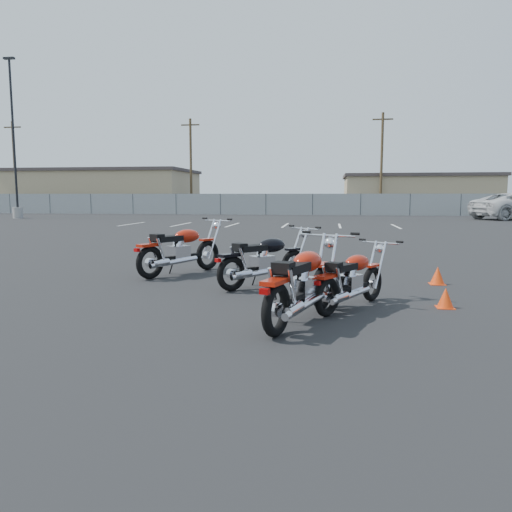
# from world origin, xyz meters

# --- Properties ---
(ground) EXTENTS (120.00, 120.00, 0.00)m
(ground) POSITION_xyz_m (0.00, 0.00, 0.00)
(ground) COLOR black
(ground) RESTS_ON ground
(motorcycle_front_red) EXTENTS (1.64, 2.24, 1.17)m
(motorcycle_front_red) POSITION_xyz_m (-1.70, 2.43, 0.53)
(motorcycle_front_red) COLOR black
(motorcycle_front_red) RESTS_ON ground
(motorcycle_second_black) EXTENTS (1.79, 1.93, 1.08)m
(motorcycle_second_black) POSITION_xyz_m (0.25, 1.29, 0.49)
(motorcycle_second_black) COLOR black
(motorcycle_second_black) RESTS_ON ground
(motorcycle_third_red) EXTENTS (1.23, 2.30, 1.14)m
(motorcycle_third_red) POSITION_xyz_m (1.09, -1.24, 0.52)
(motorcycle_third_red) COLOR black
(motorcycle_third_red) RESTS_ON ground
(motorcycle_rear_red) EXTENTS (1.37, 1.86, 0.97)m
(motorcycle_rear_red) POSITION_xyz_m (1.77, -0.33, 0.44)
(motorcycle_rear_red) COLOR black
(motorcycle_rear_red) RESTS_ON ground
(training_cone_near) EXTENTS (0.29, 0.29, 0.34)m
(training_cone_near) POSITION_xyz_m (3.48, 1.98, 0.17)
(training_cone_near) COLOR #FF410D
(training_cone_near) RESTS_ON ground
(training_cone_far) EXTENTS (0.26, 0.26, 0.31)m
(training_cone_far) POSITION_xyz_m (3.17, -0.08, 0.15)
(training_cone_far) COLOR #FF410D
(training_cone_far) RESTS_ON ground
(light_pole_west) EXTENTS (0.80, 0.70, 11.31)m
(light_pole_west) POSITION_xyz_m (-21.07, 25.79, 3.03)
(light_pole_west) COLOR gray
(light_pole_west) RESTS_ON ground
(chainlink_fence) EXTENTS (80.06, 0.06, 1.80)m
(chainlink_fence) POSITION_xyz_m (-0.00, 35.00, 0.90)
(chainlink_fence) COLOR gray
(chainlink_fence) RESTS_ON ground
(tan_building_west) EXTENTS (18.40, 10.40, 4.30)m
(tan_building_west) POSITION_xyz_m (-22.00, 42.00, 2.16)
(tan_building_west) COLOR tan
(tan_building_west) RESTS_ON ground
(tan_building_east) EXTENTS (14.40, 9.40, 3.70)m
(tan_building_east) POSITION_xyz_m (10.00, 44.00, 1.86)
(tan_building_east) COLOR tan
(tan_building_east) RESTS_ON ground
(utility_pole_a) EXTENTS (1.80, 0.24, 9.00)m
(utility_pole_a) POSITION_xyz_m (-30.00, 39.00, 4.69)
(utility_pole_a) COLOR #41321E
(utility_pole_a) RESTS_ON ground
(utility_pole_b) EXTENTS (1.80, 0.24, 9.00)m
(utility_pole_b) POSITION_xyz_m (-12.00, 40.00, 4.69)
(utility_pole_b) COLOR #41321E
(utility_pole_b) RESTS_ON ground
(utility_pole_c) EXTENTS (1.80, 0.24, 9.00)m
(utility_pole_c) POSITION_xyz_m (6.00, 39.00, 4.69)
(utility_pole_c) COLOR #41321E
(utility_pole_c) RESTS_ON ground
(parking_line_stripes) EXTENTS (15.12, 4.00, 0.01)m
(parking_line_stripes) POSITION_xyz_m (-2.50, 20.00, 0.00)
(parking_line_stripes) COLOR silver
(parking_line_stripes) RESTS_ON ground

